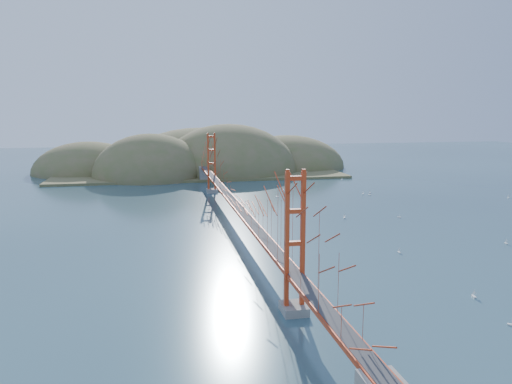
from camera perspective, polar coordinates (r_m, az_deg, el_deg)
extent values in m
plane|color=#294652|center=(69.60, -2.32, -4.07)|extent=(320.00, 320.00, 0.00)
cube|color=gray|center=(41.50, 4.35, -13.14)|extent=(2.00, 2.40, 0.70)
cube|color=gray|center=(98.71, -5.05, 0.14)|extent=(2.00, 2.40, 0.70)
cube|color=#A82E12|center=(68.90, -2.34, -1.40)|extent=(1.40, 92.00, 0.16)
cube|color=#A82E12|center=(68.94, -2.34, -1.57)|extent=(1.33, 92.00, 0.24)
cube|color=#38383A|center=(68.89, -2.34, -1.32)|extent=(1.19, 92.00, 0.03)
cube|color=gray|center=(114.28, -5.95, 2.06)|extent=(2.20, 2.60, 3.30)
cube|color=brown|center=(132.25, -6.67, 2.44)|extent=(70.00, 40.00, 0.60)
ellipsoid|color=brown|center=(123.94, -11.91, 1.71)|extent=(28.00, 28.00, 21.00)
ellipsoid|color=brown|center=(131.19, -3.11, 2.32)|extent=(36.00, 36.00, 25.00)
ellipsoid|color=brown|center=(142.57, 3.61, 2.89)|extent=(32.00, 32.00, 18.00)
ellipsoid|color=brown|center=(136.96, -18.58, 2.14)|extent=(28.00, 28.00, 16.00)
ellipsoid|color=brown|center=(146.30, -6.34, 3.02)|extent=(44.00, 44.00, 22.00)
cube|color=white|center=(43.82, 27.18, -13.35)|extent=(0.57, 0.55, 0.11)
cylinder|color=white|center=(43.70, 27.21, -12.96)|extent=(0.02, 0.02, 0.65)
cube|color=white|center=(100.99, 3.12, 0.21)|extent=(0.54, 0.39, 0.09)
cylinder|color=white|center=(100.94, 3.13, 0.36)|extent=(0.02, 0.02, 0.57)
cube|color=white|center=(48.51, 23.63, -10.89)|extent=(0.34, 0.65, 0.11)
cylinder|color=white|center=(48.40, 23.66, -10.51)|extent=(0.02, 0.02, 0.68)
cube|color=white|center=(76.66, 10.07, -2.89)|extent=(0.48, 0.65, 0.11)
cylinder|color=white|center=(76.59, 10.08, -2.64)|extent=(0.02, 0.02, 0.68)
cube|color=white|center=(59.91, 16.04, -6.63)|extent=(0.19, 0.55, 0.10)
cylinder|color=white|center=(59.83, 16.05, -6.35)|extent=(0.02, 0.02, 0.60)
cube|color=white|center=(68.47, 26.67, -5.27)|extent=(0.29, 0.62, 0.11)
cylinder|color=white|center=(68.39, 26.69, -5.00)|extent=(0.02, 0.02, 0.65)
cube|color=white|center=(93.55, 2.42, -0.53)|extent=(0.59, 0.21, 0.11)
cylinder|color=white|center=(93.49, 2.42, -0.33)|extent=(0.02, 0.02, 0.64)
cube|color=white|center=(78.80, 16.06, -2.79)|extent=(0.54, 0.37, 0.09)
cylinder|color=white|center=(78.74, 16.07, -2.59)|extent=(0.01, 0.01, 0.56)
cube|color=white|center=(117.88, 9.81, 1.41)|extent=(0.41, 0.47, 0.09)
cylinder|color=white|center=(117.84, 9.81, 1.54)|extent=(0.01, 0.01, 0.52)
cube|color=white|center=(103.62, 26.89, -0.57)|extent=(0.40, 0.61, 0.11)
cylinder|color=white|center=(103.57, 26.90, -0.40)|extent=(0.02, 0.02, 0.63)
cube|color=white|center=(99.89, 12.90, -0.12)|extent=(0.56, 0.42, 0.10)
cylinder|color=white|center=(99.84, 12.90, 0.05)|extent=(0.02, 0.02, 0.59)
cube|color=white|center=(98.60, 12.12, -0.21)|extent=(0.46, 0.60, 0.11)
cylinder|color=white|center=(98.55, 12.12, -0.03)|extent=(0.02, 0.02, 0.63)
cube|color=white|center=(97.95, 12.87, -0.31)|extent=(0.53, 0.35, 0.09)
cylinder|color=white|center=(97.91, 12.88, -0.15)|extent=(0.01, 0.01, 0.55)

